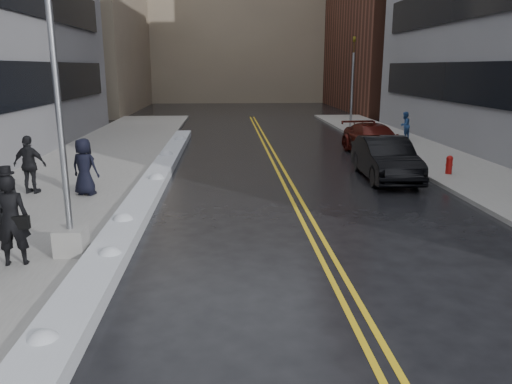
{
  "coord_description": "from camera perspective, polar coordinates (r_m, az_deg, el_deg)",
  "views": [
    {
      "loc": [
        0.22,
        -8.84,
        4.26
      ],
      "look_at": [
        0.93,
        2.91,
        1.3
      ],
      "focal_mm": 35.0,
      "sensor_mm": 36.0,
      "label": 1
    }
  ],
  "objects": [
    {
      "name": "lane_line_right",
      "position": [
        19.47,
        3.81,
        1.45
      ],
      "size": [
        0.12,
        50.0,
        0.01
      ],
      "primitive_type": "cube",
      "color": "gold",
      "rests_on": "ground"
    },
    {
      "name": "pedestrian_c",
      "position": [
        17.25,
        -19.02,
        2.74
      ],
      "size": [
        1.06,
        0.87,
        1.87
      ],
      "primitive_type": "imported",
      "rotation": [
        0.0,
        0.0,
        2.8
      ],
      "color": "black",
      "rests_on": "sidewalk_west"
    },
    {
      "name": "fire_hydrant",
      "position": [
        21.12,
        21.22,
        3.03
      ],
      "size": [
        0.26,
        0.26,
        0.73
      ],
      "color": "maroon",
      "rests_on": "sidewalk_east"
    },
    {
      "name": "traffic_signal",
      "position": [
        33.88,
        10.96,
        12.42
      ],
      "size": [
        0.16,
        0.2,
        6.0
      ],
      "color": "gray",
      "rests_on": "sidewalk_east"
    },
    {
      "name": "lane_line_left",
      "position": [
        19.44,
        2.93,
        1.44
      ],
      "size": [
        0.12,
        50.0,
        0.01
      ],
      "primitive_type": "cube",
      "color": "gold",
      "rests_on": "ground"
    },
    {
      "name": "sidewalk_west",
      "position": [
        20.21,
        -20.55,
        1.25
      ],
      "size": [
        5.5,
        50.0,
        0.15
      ],
      "primitive_type": "cube",
      "color": "gray",
      "rests_on": "ground"
    },
    {
      "name": "pedestrian_fedora",
      "position": [
        11.67,
        -26.2,
        -2.9
      ],
      "size": [
        0.8,
        0.6,
        1.98
      ],
      "primitive_type": "imported",
      "rotation": [
        0.0,
        0.0,
        3.33
      ],
      "color": "black",
      "rests_on": "sidewalk_west"
    },
    {
      "name": "ground",
      "position": [
        9.82,
        -4.48,
        -11.65
      ],
      "size": [
        160.0,
        160.0,
        0.0
      ],
      "primitive_type": "plane",
      "color": "black",
      "rests_on": "ground"
    },
    {
      "name": "snow_ridge",
      "position": [
        17.54,
        -12.1,
        0.31
      ],
      "size": [
        0.9,
        30.0,
        0.34
      ],
      "primitive_type": "cube",
      "color": "#B9BCC3",
      "rests_on": "ground"
    },
    {
      "name": "pedestrian_east",
      "position": [
        30.8,
        16.63,
        7.33
      ],
      "size": [
        0.96,
        0.95,
        1.57
      ],
      "primitive_type": "imported",
      "rotation": [
        0.0,
        0.0,
        3.86
      ],
      "color": "navy",
      "rests_on": "sidewalk_east"
    },
    {
      "name": "building_far",
      "position": [
        69.2,
        -2.08,
        19.7
      ],
      "size": [
        36.0,
        16.0,
        22.0
      ],
      "primitive_type": "cube",
      "color": "gray",
      "rests_on": "ground"
    },
    {
      "name": "sidewalk_east",
      "position": [
        21.64,
        23.52,
        1.78
      ],
      "size": [
        4.0,
        50.0,
        0.15
      ],
      "primitive_type": "cube",
      "color": "gray",
      "rests_on": "ground"
    },
    {
      "name": "pedestrian_b",
      "position": [
        14.16,
        -26.91,
        -0.78
      ],
      "size": [
        0.97,
        0.85,
        1.69
      ],
      "primitive_type": "imported",
      "rotation": [
        0.0,
        0.0,
        3.43
      ],
      "color": "black",
      "rests_on": "sidewalk_west"
    },
    {
      "name": "car_black",
      "position": [
        19.98,
        14.59,
        3.71
      ],
      "size": [
        1.91,
        4.98,
        1.62
      ],
      "primitive_type": "imported",
      "rotation": [
        0.0,
        0.0,
        -0.04
      ],
      "color": "black",
      "rests_on": "ground"
    },
    {
      "name": "pedestrian_d",
      "position": [
        18.13,
        -24.43,
        2.86
      ],
      "size": [
        1.21,
        0.7,
        1.94
      ],
      "primitive_type": "imported",
      "rotation": [
        0.0,
        0.0,
        2.93
      ],
      "color": "black",
      "rests_on": "sidewalk_west"
    },
    {
      "name": "car_maroon",
      "position": [
        25.38,
        13.33,
        5.8
      ],
      "size": [
        2.5,
        5.35,
        1.51
      ],
      "primitive_type": "imported",
      "rotation": [
        0.0,
        0.0,
        0.08
      ],
      "color": "#460F0B",
      "rests_on": "ground"
    },
    {
      "name": "lamppost",
      "position": [
        11.53,
        -21.24,
        4.54
      ],
      "size": [
        0.65,
        0.65,
        7.62
      ],
      "color": "gray",
      "rests_on": "sidewalk_west"
    },
    {
      "name": "building_west_far",
      "position": [
        55.34,
        -21.03,
        18.14
      ],
      "size": [
        14.0,
        22.0,
        18.0
      ],
      "primitive_type": "cube",
      "color": "gray",
      "rests_on": "ground"
    }
  ]
}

